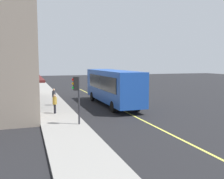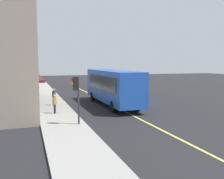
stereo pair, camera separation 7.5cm
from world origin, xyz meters
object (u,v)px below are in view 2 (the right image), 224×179
(pedestrian_near_storefront, at_px, (54,95))
(pedestrian_at_corner, at_px, (55,102))
(traffic_light, at_px, (76,89))
(bus, at_px, (112,86))
(car_teal, at_px, (101,85))

(pedestrian_near_storefront, height_order, pedestrian_at_corner, pedestrian_near_storefront)
(pedestrian_near_storefront, distance_m, pedestrian_at_corner, 4.03)
(pedestrian_at_corner, bearing_deg, pedestrian_near_storefront, -5.03)
(traffic_light, relative_size, pedestrian_near_storefront, 1.98)
(bus, xyz_separation_m, pedestrian_at_corner, (-3.03, 5.97, -0.91))
(traffic_light, bearing_deg, car_teal, -20.06)
(traffic_light, height_order, pedestrian_at_corner, traffic_light)
(car_teal, xyz_separation_m, pedestrian_at_corner, (-16.95, 8.72, 0.33))
(bus, relative_size, car_teal, 2.55)
(traffic_light, height_order, pedestrian_near_storefront, traffic_light)
(car_teal, relative_size, pedestrian_at_corner, 2.82)
(traffic_light, distance_m, pedestrian_near_storefront, 8.36)
(traffic_light, xyz_separation_m, pedestrian_near_storefront, (8.21, 0.65, -1.42))
(car_teal, bearing_deg, pedestrian_at_corner, 152.76)
(pedestrian_at_corner, bearing_deg, car_teal, -27.24)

